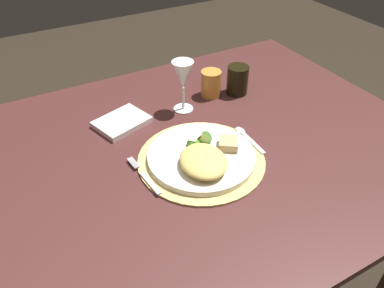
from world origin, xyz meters
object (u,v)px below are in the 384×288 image
Objects in this scene: amber_tumbler at (211,84)px; dark_tumbler at (237,80)px; dinner_plate at (201,156)px; wine_glass at (183,77)px; napkin at (122,122)px; dining_table at (166,197)px; fork at (145,177)px; spoon at (246,136)px.

amber_tumbler is 0.91× the size of dark_tumbler.
dinner_plate is 0.27m from wine_glass.
amber_tumbler is 0.09m from dark_tumbler.
amber_tumbler reaches higher than napkin.
amber_tumbler reaches higher than dining_table.
dark_tumbler reaches higher than fork.
fork is at bearing -144.07° from dining_table.
amber_tumbler reaches higher than dinner_plate.
dinner_plate is at bearing -36.32° from dining_table.
dinner_plate is at bearing -125.25° from amber_tumbler.
napkin is (-0.28, 0.23, 0.00)m from spoon.
dark_tumbler is (0.08, -0.03, 0.00)m from amber_tumbler.
amber_tumbler is (0.19, 0.27, 0.03)m from dinner_plate.
wine_glass is (0.20, -0.01, 0.10)m from napkin.
wine_glass is at bearing 72.82° from dinner_plate.
wine_glass is 1.71× the size of dark_tumbler.
dark_tumbler is at bearing 29.16° from fork.
napkin is at bearing 115.83° from dinner_plate.
dining_table is at bearing 35.93° from fork.
dining_table is 0.35m from wine_glass.
napkin is at bearing 178.77° from dark_tumbler.
spoon is at bearing -69.13° from wine_glass.
spoon is 0.94× the size of napkin.
spoon is at bearing -118.54° from dark_tumbler.
dark_tumbler is (0.12, 0.22, 0.04)m from spoon.
spoon is at bearing 8.46° from dinner_plate.
fork is at bearing -176.34° from spoon.
dinner_plate is 1.73× the size of wine_glass.
dining_table is 17.39× the size of amber_tumbler.
napkin is 0.32m from amber_tumbler.
spoon is (0.16, 0.02, -0.01)m from dinner_plate.
napkin is 1.70× the size of amber_tumbler.
wine_glass is (0.23, 0.24, 0.11)m from fork.
napkin is at bearing 140.50° from spoon.
dark_tumbler reaches higher than napkin.
dining_table is 10.22× the size of napkin.
dining_table is at bearing -130.35° from wine_glass.
spoon is 1.59× the size of amber_tumbler.
dinner_plate is 1.91× the size of napkin.
dining_table is 15.79× the size of dark_tumbler.
dinner_plate is 1.78× the size of fork.
dark_tumbler is (0.28, 0.24, 0.03)m from dinner_plate.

